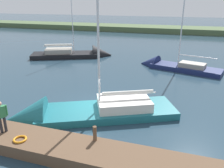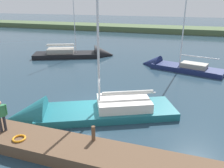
{
  "view_description": "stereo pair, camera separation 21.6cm",
  "coord_description": "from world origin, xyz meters",
  "views": [
    {
      "loc": [
        -5.72,
        12.84,
        7.02
      ],
      "look_at": [
        -1.4,
        -0.64,
        1.83
      ],
      "focal_mm": 36.62,
      "sensor_mm": 36.0,
      "label": 1
    },
    {
      "loc": [
        -5.92,
        12.78,
        7.02
      ],
      "look_at": [
        -1.4,
        -0.64,
        1.83
      ],
      "focal_mm": 36.62,
      "sensor_mm": 36.0,
      "label": 2
    }
  ],
  "objects": [
    {
      "name": "ground_plane",
      "position": [
        0.0,
        0.0,
        0.0
      ],
      "size": [
        200.0,
        200.0,
        0.0
      ],
      "primitive_type": "plane",
      "color": "#263D4C"
    },
    {
      "name": "far_shoreline",
      "position": [
        0.0,
        -43.75,
        0.0
      ],
      "size": [
        180.0,
        8.0,
        2.4
      ],
      "primitive_type": "cube",
      "color": "#4C603D",
      "rests_on": "ground_plane"
    },
    {
      "name": "dock_pier",
      "position": [
        0.0,
        4.77,
        0.31
      ],
      "size": [
        20.39,
        2.03,
        0.63
      ],
      "primitive_type": "cube",
      "color": "brown",
      "rests_on": "ground_plane"
    },
    {
      "name": "mooring_post_near",
      "position": [
        -2.04,
        4.06,
        1.01
      ],
      "size": [
        0.19,
        0.19,
        0.75
      ],
      "primitive_type": "cylinder",
      "color": "brown",
      "rests_on": "dock_pier"
    },
    {
      "name": "life_ring_buoy",
      "position": [
        1.43,
        5.18,
        0.68
      ],
      "size": [
        0.66,
        0.66,
        0.1
      ],
      "primitive_type": "torus",
      "color": "orange",
      "rests_on": "dock_pier"
    },
    {
      "name": "sailboat_far_left",
      "position": [
        0.53,
        1.17,
        0.12
      ],
      "size": [
        10.94,
        7.26,
        11.9
      ],
      "rotation": [
        0.0,
        0.0,
        0.45
      ],
      "color": "#1E6B75",
      "rests_on": "ground_plane"
    },
    {
      "name": "sailboat_outer_mooring",
      "position": [
        7.2,
        -14.23,
        0.21
      ],
      "size": [
        10.65,
        6.83,
        10.53
      ],
      "rotation": [
        0.0,
        0.0,
        3.56
      ],
      "color": "black",
      "rests_on": "ground_plane"
    },
    {
      "name": "sailboat_far_right",
      "position": [
        -4.43,
        -12.14,
        0.15
      ],
      "size": [
        9.13,
        4.57,
        10.95
      ],
      "rotation": [
        0.0,
        0.0,
        -0.27
      ],
      "color": "navy",
      "rests_on": "ground_plane"
    },
    {
      "name": "person_on_dock",
      "position": [
        2.71,
        4.8,
        1.62
      ],
      "size": [
        0.45,
        0.55,
        1.72
      ],
      "rotation": [
        0.0,
        0.0,
        2.52
      ],
      "color": "#28282D",
      "rests_on": "dock_pier"
    }
  ]
}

